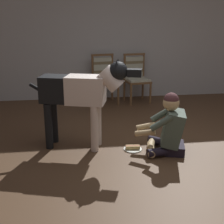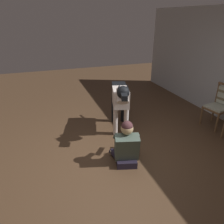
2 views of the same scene
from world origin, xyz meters
The scene contains 5 objects.
ground_plane centered at (0.00, 0.00, 0.00)m, with size 15.06×15.06×0.00m, color #4F3724.
dining_chair_left_of_pair centered at (-0.54, 2.73, 0.54)m, with size 0.53×0.53×0.98m.
person_sitting_on_floor centered at (0.02, 0.19, 0.33)m, with size 0.71×0.59×0.81m.
large_dog centered at (-1.09, 0.51, 0.77)m, with size 1.46×0.56×1.21m.
hot_dog_on_plate centered at (-0.42, 0.32, 0.03)m, with size 0.25×0.25×0.06m.
Camera 2 is at (2.80, -1.05, 2.35)m, focal length 33.79 mm.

